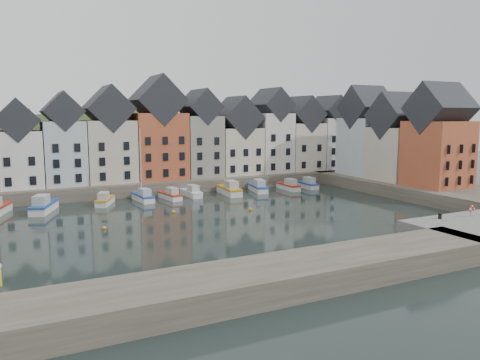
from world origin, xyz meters
TOP-DOWN VIEW (x-y plane):
  - ground at (0.00, 0.00)m, footprint 260.00×260.00m
  - far_quay at (0.00, 30.00)m, footprint 90.00×16.00m
  - right_quay at (37.00, 3.00)m, footprint 14.00×54.00m
  - near_wall at (-10.00, -22.00)m, footprint 50.00×6.00m
  - hillside at (0.02, 56.00)m, footprint 153.60×70.40m
  - far_terrace at (3.21, 28.00)m, footprint 72.37×8.16m
  - right_terrace at (36.00, 8.07)m, footprint 8.30×24.25m
  - mooring_buoys at (-4.00, 5.33)m, footprint 20.50×5.50m
  - boat_b at (-19.50, 16.50)m, footprint 4.43×7.29m
  - boat_c at (-11.09, 18.12)m, footprint 3.84×5.74m
  - boat_d at (-5.33, 18.34)m, footprint 2.27×5.96m
  - boat_e at (-1.10, 18.18)m, footprint 2.45×5.62m
  - boat_f at (2.67, 18.95)m, footprint 2.06×5.64m
  - boat_g at (8.92, 17.84)m, footprint 2.67×7.06m
  - boat_h at (14.58, 18.42)m, footprint 3.17×6.50m
  - boat_i at (20.33, 17.80)m, footprint 1.95×5.78m
  - boat_j at (24.32, 17.91)m, footprint 2.22×5.91m
  - mooring_bollard at (17.61, -16.50)m, footprint 0.48×0.48m
  - life_ring_post at (21.46, -17.35)m, footprint 0.80×0.17m

SIDE VIEW (x-z plane):
  - hillside at x=0.02m, z-range -49.96..14.04m
  - ground at x=0.00m, z-range 0.00..0.00m
  - mooring_buoys at x=-4.00m, z-range -0.10..0.40m
  - boat_e at x=-1.10m, z-range -0.42..1.66m
  - boat_c at x=-11.09m, z-range -0.43..1.69m
  - boat_f at x=2.67m, z-range -0.43..1.70m
  - boat_i at x=20.33m, z-range -0.44..1.76m
  - boat_j at x=24.32m, z-range -0.45..1.78m
  - boat_h at x=14.58m, z-range -0.48..1.91m
  - boat_d at x=-5.33m, z-range -4.86..6.31m
  - boat_g at x=8.92m, z-range -0.54..2.12m
  - boat_b at x=-19.50m, z-range -0.54..2.14m
  - far_quay at x=0.00m, z-range 0.00..2.00m
  - right_quay at x=37.00m, z-range 0.00..2.00m
  - near_wall at x=-10.00m, z-range 0.00..2.00m
  - mooring_bollard at x=17.61m, z-range 2.03..2.59m
  - life_ring_post at x=21.46m, z-range 2.21..3.51m
  - far_terrace at x=3.21m, z-range -0.01..17.76m
  - right_terrace at x=36.00m, z-range 0.73..17.10m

